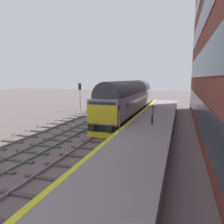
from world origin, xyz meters
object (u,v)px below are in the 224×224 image
object	(u,v)px
platform_number_sign	(119,114)
waiting_passenger	(152,113)
diesel_locomotive	(129,98)
signal_post_mid	(80,93)

from	to	relation	value
platform_number_sign	waiting_passenger	bearing A→B (deg)	60.34
diesel_locomotive	waiting_passenger	bearing A→B (deg)	-63.20
diesel_locomotive	signal_post_mid	size ratio (longest dim) A/B	4.82
diesel_locomotive	signal_post_mid	world-z (taller)	diesel_locomotive
platform_number_sign	signal_post_mid	bearing A→B (deg)	125.24
waiting_passenger	diesel_locomotive	bearing A→B (deg)	31.38
diesel_locomotive	signal_post_mid	xyz separation A→B (m)	(-8.77, 3.92, 0.22)
diesel_locomotive	platform_number_sign	size ratio (longest dim) A/B	10.20
signal_post_mid	waiting_passenger	distance (m)	17.09
signal_post_mid	platform_number_sign	xyz separation A→B (m)	(10.61, -15.02, -0.39)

